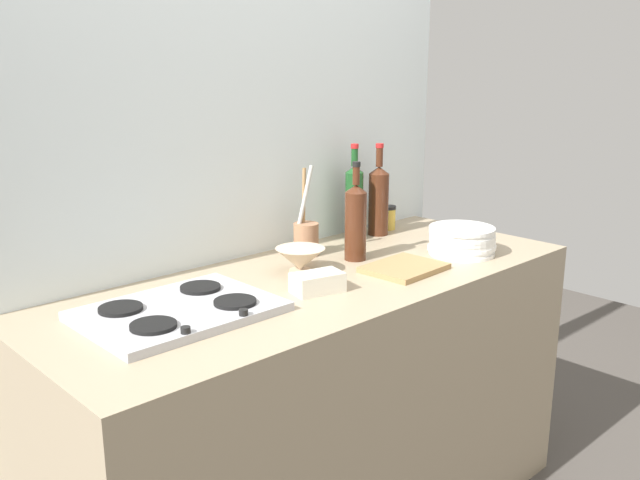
{
  "coord_description": "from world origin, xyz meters",
  "views": [
    {
      "loc": [
        -1.41,
        -1.48,
        1.55
      ],
      "look_at": [
        0.0,
        0.0,
        1.02
      ],
      "focal_mm": 38.78,
      "sensor_mm": 36.0,
      "label": 1
    }
  ],
  "objects_px": {
    "butter_dish": "(317,283)",
    "cutting_board": "(404,268)",
    "wine_bottle_mid_right": "(379,199)",
    "stovetop_hob": "(179,310)",
    "utensil_crock": "(306,236)",
    "wine_bottle_mid_left": "(356,221)",
    "plate_stack": "(462,240)",
    "wine_bottle_leftmost": "(354,201)",
    "condiment_jar_front": "(388,217)",
    "mixing_bowl": "(300,259)"
  },
  "relations": [
    {
      "from": "wine_bottle_mid_left",
      "to": "wine_bottle_mid_right",
      "type": "bearing_deg",
      "value": 29.64
    },
    {
      "from": "plate_stack",
      "to": "mixing_bowl",
      "type": "xyz_separation_m",
      "value": [
        -0.55,
        0.22,
        -0.0
      ]
    },
    {
      "from": "plate_stack",
      "to": "condiment_jar_front",
      "type": "distance_m",
      "value": 0.42
    },
    {
      "from": "wine_bottle_leftmost",
      "to": "cutting_board",
      "type": "height_order",
      "value": "wine_bottle_leftmost"
    },
    {
      "from": "butter_dish",
      "to": "wine_bottle_mid_left",
      "type": "bearing_deg",
      "value": 26.09
    },
    {
      "from": "stovetop_hob",
      "to": "wine_bottle_mid_right",
      "type": "height_order",
      "value": "wine_bottle_mid_right"
    },
    {
      "from": "stovetop_hob",
      "to": "utensil_crock",
      "type": "bearing_deg",
      "value": 17.61
    },
    {
      "from": "mixing_bowl",
      "to": "wine_bottle_mid_right",
      "type": "bearing_deg",
      "value": 16.49
    },
    {
      "from": "plate_stack",
      "to": "mixing_bowl",
      "type": "bearing_deg",
      "value": 158.05
    },
    {
      "from": "plate_stack",
      "to": "wine_bottle_mid_left",
      "type": "bearing_deg",
      "value": 147.1
    },
    {
      "from": "wine_bottle_mid_right",
      "to": "cutting_board",
      "type": "xyz_separation_m",
      "value": [
        -0.29,
        -0.38,
        -0.13
      ]
    },
    {
      "from": "wine_bottle_mid_left",
      "to": "wine_bottle_mid_right",
      "type": "distance_m",
      "value": 0.36
    },
    {
      "from": "plate_stack",
      "to": "wine_bottle_leftmost",
      "type": "xyz_separation_m",
      "value": [
        -0.12,
        0.41,
        0.1
      ]
    },
    {
      "from": "wine_bottle_leftmost",
      "to": "mixing_bowl",
      "type": "distance_m",
      "value": 0.48
    },
    {
      "from": "wine_bottle_leftmost",
      "to": "utensil_crock",
      "type": "height_order",
      "value": "wine_bottle_leftmost"
    },
    {
      "from": "wine_bottle_leftmost",
      "to": "condiment_jar_front",
      "type": "relative_size",
      "value": 3.78
    },
    {
      "from": "mixing_bowl",
      "to": "wine_bottle_mid_left",
      "type": "bearing_deg",
      "value": -4.06
    },
    {
      "from": "mixing_bowl",
      "to": "cutting_board",
      "type": "bearing_deg",
      "value": -40.04
    },
    {
      "from": "stovetop_hob",
      "to": "utensil_crock",
      "type": "distance_m",
      "value": 0.67
    },
    {
      "from": "wine_bottle_leftmost",
      "to": "butter_dish",
      "type": "height_order",
      "value": "wine_bottle_leftmost"
    },
    {
      "from": "mixing_bowl",
      "to": "utensil_crock",
      "type": "height_order",
      "value": "utensil_crock"
    },
    {
      "from": "wine_bottle_mid_right",
      "to": "cutting_board",
      "type": "height_order",
      "value": "wine_bottle_mid_right"
    },
    {
      "from": "utensil_crock",
      "to": "condiment_jar_front",
      "type": "bearing_deg",
      "value": 6.15
    },
    {
      "from": "wine_bottle_leftmost",
      "to": "wine_bottle_mid_left",
      "type": "bearing_deg",
      "value": -135.18
    },
    {
      "from": "stovetop_hob",
      "to": "mixing_bowl",
      "type": "xyz_separation_m",
      "value": [
        0.49,
        0.06,
        0.03
      ]
    },
    {
      "from": "mixing_bowl",
      "to": "butter_dish",
      "type": "xyz_separation_m",
      "value": [
        -0.09,
        -0.18,
        -0.02
      ]
    },
    {
      "from": "wine_bottle_mid_right",
      "to": "butter_dish",
      "type": "xyz_separation_m",
      "value": [
        -0.64,
        -0.34,
        -0.11
      ]
    },
    {
      "from": "stovetop_hob",
      "to": "plate_stack",
      "type": "bearing_deg",
      "value": -8.73
    },
    {
      "from": "stovetop_hob",
      "to": "mixing_bowl",
      "type": "relative_size",
      "value": 3.12
    },
    {
      "from": "butter_dish",
      "to": "wine_bottle_mid_right",
      "type": "bearing_deg",
      "value": 27.86
    },
    {
      "from": "utensil_crock",
      "to": "stovetop_hob",
      "type": "bearing_deg",
      "value": -162.39
    },
    {
      "from": "utensil_crock",
      "to": "condiment_jar_front",
      "type": "height_order",
      "value": "utensil_crock"
    },
    {
      "from": "mixing_bowl",
      "to": "butter_dish",
      "type": "height_order",
      "value": "mixing_bowl"
    },
    {
      "from": "stovetop_hob",
      "to": "plate_stack",
      "type": "relative_size",
      "value": 2.1
    },
    {
      "from": "wine_bottle_leftmost",
      "to": "wine_bottle_mid_right",
      "type": "height_order",
      "value": "wine_bottle_leftmost"
    },
    {
      "from": "plate_stack",
      "to": "cutting_board",
      "type": "xyz_separation_m",
      "value": [
        -0.3,
        0.01,
        -0.04
      ]
    },
    {
      "from": "wine_bottle_mid_right",
      "to": "condiment_jar_front",
      "type": "relative_size",
      "value": 3.72
    },
    {
      "from": "condiment_jar_front",
      "to": "butter_dish",
      "type": "bearing_deg",
      "value": -153.31
    },
    {
      "from": "stovetop_hob",
      "to": "butter_dish",
      "type": "distance_m",
      "value": 0.41
    },
    {
      "from": "wine_bottle_mid_left",
      "to": "plate_stack",
      "type": "bearing_deg",
      "value": -32.9
    },
    {
      "from": "stovetop_hob",
      "to": "utensil_crock",
      "type": "height_order",
      "value": "utensil_crock"
    },
    {
      "from": "wine_bottle_leftmost",
      "to": "stovetop_hob",
      "type": "bearing_deg",
      "value": -165.06
    },
    {
      "from": "mixing_bowl",
      "to": "wine_bottle_leftmost",
      "type": "bearing_deg",
      "value": 22.82
    },
    {
      "from": "butter_dish",
      "to": "cutting_board",
      "type": "distance_m",
      "value": 0.35
    },
    {
      "from": "condiment_jar_front",
      "to": "cutting_board",
      "type": "distance_m",
      "value": 0.56
    },
    {
      "from": "stovetop_hob",
      "to": "wine_bottle_leftmost",
      "type": "relative_size",
      "value": 1.38
    },
    {
      "from": "wine_bottle_mid_right",
      "to": "mixing_bowl",
      "type": "distance_m",
      "value": 0.58
    },
    {
      "from": "wine_bottle_leftmost",
      "to": "cutting_board",
      "type": "relative_size",
      "value": 1.46
    },
    {
      "from": "plate_stack",
      "to": "stovetop_hob",
      "type": "bearing_deg",
      "value": 171.27
    },
    {
      "from": "plate_stack",
      "to": "wine_bottle_mid_right",
      "type": "relative_size",
      "value": 0.67
    }
  ]
}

